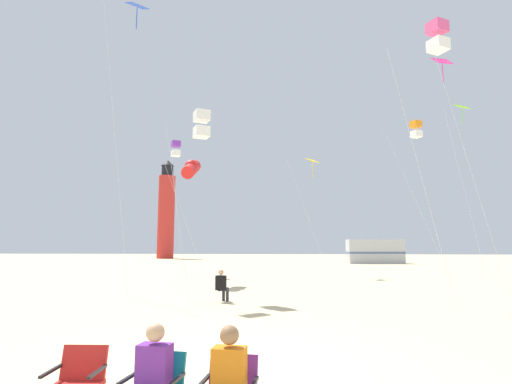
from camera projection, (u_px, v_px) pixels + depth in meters
name	position (u px, v px, depth m)	size (l,w,h in m)	color
ground	(219.00, 367.00, 6.69)	(200.00, 200.00, 0.00)	beige
camp_chair_red	(78.00, 378.00, 4.56)	(0.59, 0.60, 0.82)	red
spectator_teal_chair	(150.00, 379.00, 4.18)	(0.36, 0.53, 1.16)	#722D99
spectator_purple_chair	(227.00, 383.00, 4.05)	(0.35, 0.52, 1.16)	orange
kite_flyer_standing	(222.00, 285.00, 14.57)	(0.45, 0.56, 1.16)	black
kite_diamond_lime	(462.00, 114.00, 26.99)	(1.91, 1.91, 11.45)	silver
kite_box_orange	(416.00, 130.00, 27.90)	(3.27, 2.84, 10.55)	silver
kite_tube_scarlet	(191.00, 168.00, 22.64)	(2.39, 2.57, 7.00)	silver
kite_diamond_gold	(312.00, 165.00, 28.55)	(2.68, 2.41, 8.20)	silver
kite_box_white	(202.00, 124.00, 17.11)	(1.96, 1.96, 7.66)	silver
kite_box_violet	(176.00, 149.00, 29.99)	(1.11, 1.11, 9.73)	silver
kite_diamond_blue	(135.00, 19.00, 19.36)	(2.06, 1.97, 13.69)	silver
kite_box_rainbow	(437.00, 37.00, 15.15)	(2.17, 2.32, 10.33)	silver
kite_diamond_magenta	(444.00, 70.00, 20.95)	(2.94, 2.44, 11.77)	silver
lighthouse_distant	(166.00, 212.00, 68.90)	(2.80, 2.80, 16.80)	red
rv_van_silver	(375.00, 252.00, 47.89)	(6.60, 2.81, 2.80)	#B7BABF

